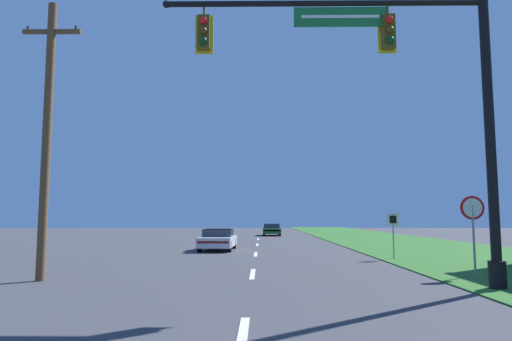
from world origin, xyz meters
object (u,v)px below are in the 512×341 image
(signal_mast, at_px, (410,91))
(stop_sign, at_px, (473,217))
(car_ahead, at_px, (218,239))
(far_car, at_px, (272,230))
(utility_pole_near, at_px, (47,133))
(route_sign_post, at_px, (393,225))

(signal_mast, bearing_deg, stop_sign, 43.40)
(car_ahead, bearing_deg, far_car, 80.53)
(car_ahead, xyz_separation_m, far_car, (3.53, 21.15, 0.00))
(signal_mast, distance_m, far_car, 35.77)
(utility_pole_near, bearing_deg, stop_sign, 4.54)
(route_sign_post, bearing_deg, far_car, 100.32)
(far_car, bearing_deg, stop_sign, -80.18)
(signal_mast, height_order, utility_pole_near, signal_mast)
(car_ahead, xyz_separation_m, stop_sign, (9.20, -11.63, 1.26))
(far_car, distance_m, stop_sign, 33.29)
(stop_sign, bearing_deg, car_ahead, 128.34)
(car_ahead, bearing_deg, utility_pole_near, -107.61)
(car_ahead, distance_m, utility_pole_near, 13.84)
(utility_pole_near, bearing_deg, car_ahead, 72.39)
(stop_sign, distance_m, utility_pole_near, 13.51)
(car_ahead, height_order, route_sign_post, route_sign_post)
(route_sign_post, relative_size, utility_pole_near, 0.24)
(car_ahead, distance_m, stop_sign, 14.89)
(far_car, xyz_separation_m, utility_pole_near, (-7.55, -33.83, 3.80))
(stop_sign, height_order, route_sign_post, stop_sign)
(far_car, bearing_deg, car_ahead, -99.47)
(signal_mast, height_order, route_sign_post, signal_mast)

